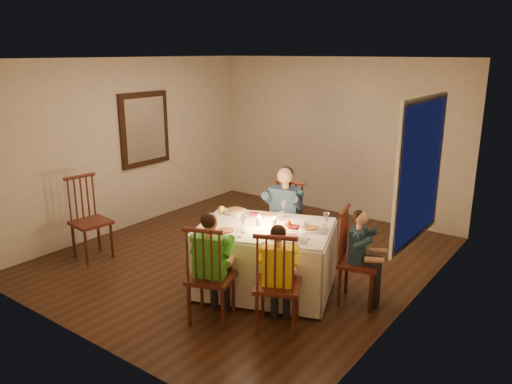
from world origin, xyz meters
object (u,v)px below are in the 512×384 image
Objects in this scene: chair_near_right at (277,328)px; child_yellow at (277,328)px; chair_near_left at (212,319)px; chair_end at (357,302)px; dining_table at (265,245)px; child_teal at (357,302)px; serving_bowl at (236,212)px; adult at (284,262)px; chair_adult at (284,262)px; child_green at (212,319)px; chair_extra at (94,257)px.

child_yellow is at bearing 180.00° from chair_near_right.
chair_near_left and chair_end have the same top height.
chair_near_right is (0.59, -0.61, -0.56)m from dining_table.
child_teal is at bearing -138.03° from chair_near_right.
dining_table is at bearing -14.41° from serving_bowl.
chair_near_left is 1.00× the size of child_teal.
adult is 5.74× the size of serving_bowl.
chair_near_right is at bearing -66.47° from dining_table.
dining_table reaches higher than chair_adult.
dining_table is 1.39× the size of adult.
child_green reaches higher than child_teal.
dining_table reaches higher than child_yellow.
chair_extra reaches higher than chair_adult.
chair_adult is at bearing -49.90° from chair_extra.
chair_near_right is at bearing -178.71° from child_green.
chair_near_right is 1.06m from child_teal.
child_teal is (3.42, 0.95, 0.00)m from chair_extra.
chair_adult is 1.32m from child_teal.
chair_extra is (-2.17, -1.37, 0.00)m from chair_adult.
child_green is at bearing -3.67° from child_yellow.
serving_bowl reaches higher than child_green.
chair_adult is 1.00× the size of chair_end.
child_teal is (1.25, -0.42, 0.00)m from adult.
dining_table is 1.20m from child_teal.
serving_bowl is at bearing -59.24° from child_yellow.
child_teal is (0.00, -0.00, 0.00)m from chair_end.
child_green is at bearing 125.55° from child_teal.
serving_bowl reaches higher than chair_end.
adult is at bearing -103.46° from chair_near_left.
child_green is (0.21, -1.66, 0.00)m from chair_adult.
chair_near_right is at bearing -70.93° from adult.
dining_table reaches higher than adult.
dining_table is 1.67× the size of chair_near_left.
adult reaches higher than chair_extra.
serving_bowl is at bearing 84.30° from chair_end.
chair_adult is 1.00× the size of chair_near_left.
dining_table reaches higher than chair_end.
dining_table is at bearing -113.78° from child_green.
child_green is (-0.64, -0.26, 0.00)m from chair_near_right.
adult reaches higher than chair_near_right.
chair_near_left is 4.77× the size of serving_bowl.
dining_table is at bearing -71.63° from child_yellow.
dining_table is 1.04m from child_green.
chair_extra is at bearing -27.31° from child_green.
chair_end is (1.00, 0.37, -0.56)m from dining_table.
dining_table is 0.61m from serving_bowl.
child_teal is (1.25, -0.42, 0.00)m from chair_adult.
chair_adult is at bearing 57.28° from child_teal.
chair_near_left is at bearing -89.08° from chair_extra.
dining_table reaches higher than chair_near_left.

